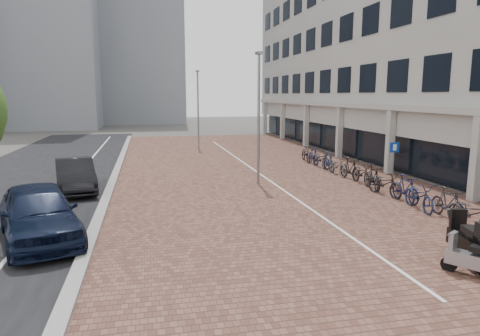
% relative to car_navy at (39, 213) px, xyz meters
% --- Properties ---
extents(ground, '(140.00, 140.00, 0.00)m').
position_rel_car_navy_xyz_m(ground, '(6.50, -2.72, -0.80)').
color(ground, '#474442').
rests_on(ground, ground).
extents(plaza_brick, '(14.50, 42.00, 0.04)m').
position_rel_car_navy_xyz_m(plaza_brick, '(8.50, 9.28, -0.79)').
color(plaza_brick, brown).
rests_on(plaza_brick, ground).
extents(street_asphalt, '(8.00, 50.00, 0.03)m').
position_rel_car_navy_xyz_m(street_asphalt, '(-2.50, 9.28, -0.80)').
color(street_asphalt, black).
rests_on(street_asphalt, ground).
extents(curb, '(0.35, 42.00, 0.14)m').
position_rel_car_navy_xyz_m(curb, '(1.40, 9.28, -0.73)').
color(curb, gray).
rests_on(curb, ground).
extents(lane_line, '(0.12, 44.00, 0.00)m').
position_rel_car_navy_xyz_m(lane_line, '(-0.50, 9.28, -0.78)').
color(lane_line, white).
rests_on(lane_line, street_asphalt).
extents(parking_line, '(0.10, 30.00, 0.00)m').
position_rel_car_navy_xyz_m(parking_line, '(8.70, 9.28, -0.77)').
color(parking_line, white).
rests_on(parking_line, plaza_brick).
extents(office_building, '(8.40, 40.00, 15.00)m').
position_rel_car_navy_xyz_m(office_building, '(19.47, 13.28, 7.64)').
color(office_building, '#ACACA7').
rests_on(office_building, ground).
extents(bg_towers, '(33.00, 23.00, 32.00)m').
position_rel_car_navy_xyz_m(bg_towers, '(-7.84, 46.21, 13.16)').
color(bg_towers, gray).
rests_on(bg_towers, ground).
extents(car_navy, '(3.32, 5.08, 1.61)m').
position_rel_car_navy_xyz_m(car_navy, '(0.00, 0.00, 0.00)').
color(car_navy, black).
rests_on(car_navy, ground).
extents(car_dark, '(2.32, 4.46, 1.40)m').
position_rel_car_navy_xyz_m(car_dark, '(0.00, 6.41, -0.10)').
color(car_dark, black).
rests_on(car_dark, ground).
extents(scooter_mid, '(0.99, 1.90, 1.25)m').
position_rel_car_navy_xyz_m(scooter_mid, '(10.56, -4.08, -0.18)').
color(scooter_mid, black).
rests_on(scooter_mid, ground).
extents(scooter_back, '(1.16, 1.45, 0.99)m').
position_rel_car_navy_xyz_m(scooter_back, '(10.12, -4.82, -0.31)').
color(scooter_back, gray).
rests_on(scooter_back, ground).
extents(parking_sign, '(0.43, 0.10, 2.08)m').
position_rel_car_navy_xyz_m(parking_sign, '(13.37, 3.81, 0.55)').
color(parking_sign, slate).
rests_on(parking_sign, ground).
extents(lamp_near, '(0.12, 0.12, 5.88)m').
position_rel_car_navy_xyz_m(lamp_near, '(7.97, 6.09, 2.13)').
color(lamp_near, slate).
rests_on(lamp_near, ground).
extents(lamp_far, '(0.12, 0.12, 5.81)m').
position_rel_car_navy_xyz_m(lamp_far, '(6.87, 19.82, 2.10)').
color(lamp_far, slate).
rests_on(lamp_far, ground).
extents(bike_row, '(1.13, 15.83, 1.05)m').
position_rel_car_navy_xyz_m(bike_row, '(12.58, 5.18, -0.28)').
color(bike_row, black).
rests_on(bike_row, ground).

